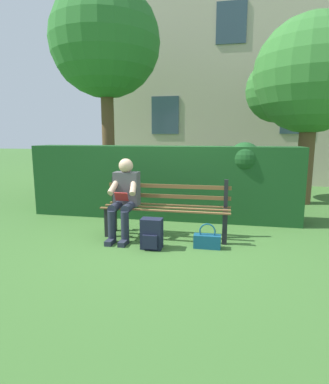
% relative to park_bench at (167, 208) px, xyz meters
% --- Properties ---
extents(ground, '(60.00, 60.00, 0.00)m').
position_rel_park_bench_xyz_m(ground, '(0.00, 0.06, -0.45)').
color(ground, '#3D6B2D').
extents(park_bench, '(1.94, 0.47, 0.89)m').
position_rel_park_bench_xyz_m(park_bench, '(0.00, 0.00, 0.00)').
color(park_bench, black).
rests_on(park_bench, ground).
extents(person_seated, '(0.44, 0.73, 1.20)m').
position_rel_park_bench_xyz_m(person_seated, '(0.62, 0.17, 0.20)').
color(person_seated, '#4C4C51').
rests_on(person_seated, ground).
extents(hedge_backdrop, '(5.00, 0.69, 1.44)m').
position_rel_park_bench_xyz_m(hedge_backdrop, '(0.29, -1.14, 0.26)').
color(hedge_backdrop, '#19471E').
rests_on(hedge_backdrop, ground).
extents(tree, '(2.68, 2.55, 4.97)m').
position_rel_park_bench_xyz_m(tree, '(2.09, -2.78, 3.18)').
color(tree, brown).
rests_on(tree, ground).
extents(building_facade, '(8.07, 3.25, 7.88)m').
position_rel_park_bench_xyz_m(building_facade, '(-0.86, -7.30, 3.49)').
color(building_facade, '#BCAD93').
rests_on(building_facade, ground).
extents(backpack, '(0.29, 0.26, 0.43)m').
position_rel_park_bench_xyz_m(backpack, '(0.09, 0.60, -0.24)').
color(backpack, '#191E33').
rests_on(backpack, ground).
extents(handbag, '(0.37, 0.15, 0.35)m').
position_rel_park_bench_xyz_m(handbag, '(-0.66, 0.43, -0.34)').
color(handbag, navy).
rests_on(handbag, ground).
extents(tree_far, '(2.62, 2.50, 4.10)m').
position_rel_park_bench_xyz_m(tree_far, '(-2.51, -3.05, 2.33)').
color(tree_far, brown).
rests_on(tree_far, ground).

